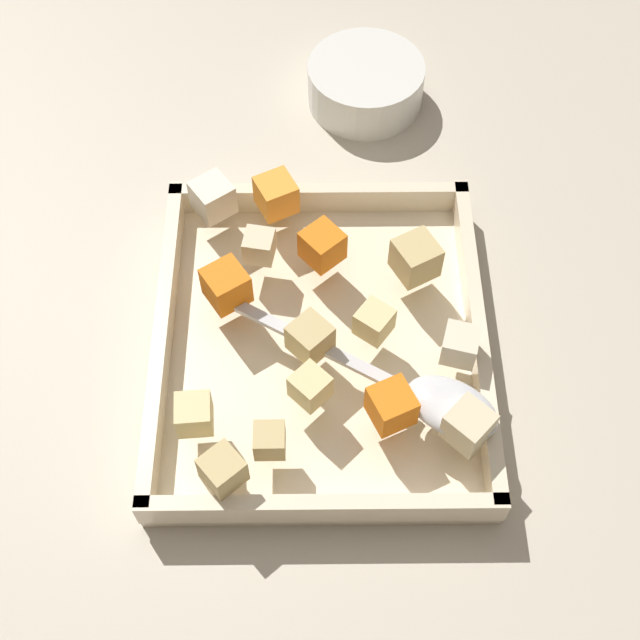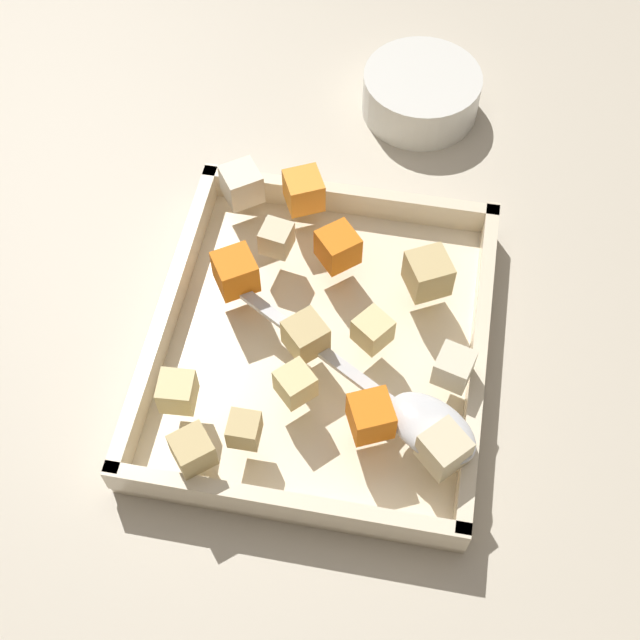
% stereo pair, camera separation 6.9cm
% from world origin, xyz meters
% --- Properties ---
extents(ground_plane, '(4.00, 4.00, 0.00)m').
position_xyz_m(ground_plane, '(0.00, 0.00, 0.00)').
color(ground_plane, '#BCB29E').
extents(baking_dish, '(0.31, 0.28, 0.04)m').
position_xyz_m(baking_dish, '(0.00, 0.01, 0.01)').
color(baking_dish, beige).
rests_on(baking_dish, ground_plane).
extents(carrot_chunk_heap_side, '(0.04, 0.04, 0.03)m').
position_xyz_m(carrot_chunk_heap_side, '(-0.07, 0.01, 0.06)').
color(carrot_chunk_heap_side, orange).
rests_on(carrot_chunk_heap_side, baking_dish).
extents(carrot_chunk_near_spoon, '(0.04, 0.04, 0.03)m').
position_xyz_m(carrot_chunk_near_spoon, '(-0.03, -0.07, 0.06)').
color(carrot_chunk_near_spoon, orange).
rests_on(carrot_chunk_near_spoon, baking_dish).
extents(carrot_chunk_far_left, '(0.04, 0.04, 0.03)m').
position_xyz_m(carrot_chunk_far_left, '(0.08, 0.06, 0.06)').
color(carrot_chunk_far_left, orange).
rests_on(carrot_chunk_far_left, baking_dish).
extents(carrot_chunk_under_handle, '(0.04, 0.04, 0.03)m').
position_xyz_m(carrot_chunk_under_handle, '(-0.13, -0.03, 0.06)').
color(carrot_chunk_under_handle, orange).
rests_on(carrot_chunk_under_handle, baking_dish).
extents(potato_chunk_center, '(0.02, 0.02, 0.02)m').
position_xyz_m(potato_chunk_center, '(0.11, -0.03, 0.05)').
color(potato_chunk_center, tan).
rests_on(potato_chunk_center, baking_dish).
extents(potato_chunk_corner_ne, '(0.04, 0.04, 0.03)m').
position_xyz_m(potato_chunk_corner_ne, '(0.01, 0.05, 0.06)').
color(potato_chunk_corner_ne, '#E0CC89').
rests_on(potato_chunk_corner_ne, baking_dish).
extents(potato_chunk_near_right, '(0.04, 0.04, 0.03)m').
position_xyz_m(potato_chunk_near_right, '(0.13, -0.06, 0.06)').
color(potato_chunk_near_right, tan).
rests_on(potato_chunk_near_right, baking_dish).
extents(potato_chunk_near_left, '(0.04, 0.04, 0.03)m').
position_xyz_m(potato_chunk_near_left, '(0.10, 0.12, 0.06)').
color(potato_chunk_near_left, beige).
rests_on(potato_chunk_near_left, baking_dish).
extents(potato_chunk_mid_right, '(0.04, 0.04, 0.03)m').
position_xyz_m(potato_chunk_mid_right, '(0.02, 0.00, 0.06)').
color(potato_chunk_mid_right, tan).
rests_on(potato_chunk_mid_right, baking_dish).
extents(potato_chunk_back_center, '(0.05, 0.05, 0.03)m').
position_xyz_m(potato_chunk_back_center, '(-0.05, 0.09, 0.06)').
color(potato_chunk_back_center, tan).
rests_on(potato_chunk_back_center, baking_dish).
extents(potato_chunk_rim_edge, '(0.03, 0.03, 0.03)m').
position_xyz_m(potato_chunk_rim_edge, '(-0.07, -0.04, 0.06)').
color(potato_chunk_rim_edge, beige).
rests_on(potato_chunk_rim_edge, baking_dish).
extents(potato_chunk_corner_nw, '(0.03, 0.03, 0.03)m').
position_xyz_m(potato_chunk_corner_nw, '(0.09, -0.09, 0.06)').
color(potato_chunk_corner_nw, '#E0CC89').
rests_on(potato_chunk_corner_nw, baking_dish).
extents(potato_chunk_corner_se, '(0.04, 0.04, 0.03)m').
position_xyz_m(potato_chunk_corner_se, '(0.07, -0.00, 0.06)').
color(potato_chunk_corner_se, '#E0CC89').
rests_on(potato_chunk_corner_se, baking_dish).
extents(parsnip_chunk_heap_top, '(0.04, 0.04, 0.03)m').
position_xyz_m(parsnip_chunk_heap_top, '(-0.12, -0.09, 0.06)').
color(parsnip_chunk_heap_top, silver).
rests_on(parsnip_chunk_heap_top, baking_dish).
extents(parsnip_chunk_corner_sw, '(0.03, 0.03, 0.03)m').
position_xyz_m(parsnip_chunk_corner_sw, '(0.03, 0.12, 0.06)').
color(parsnip_chunk_corner_sw, beige).
rests_on(parsnip_chunk_corner_sw, baking_dish).
extents(serving_spoon, '(0.15, 0.23, 0.02)m').
position_xyz_m(serving_spoon, '(0.08, 0.10, 0.05)').
color(serving_spoon, silver).
rests_on(serving_spoon, baking_dish).
extents(small_prep_bowl, '(0.12, 0.12, 0.05)m').
position_xyz_m(small_prep_bowl, '(-0.31, 0.06, 0.02)').
color(small_prep_bowl, silver).
rests_on(small_prep_bowl, ground_plane).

